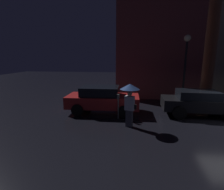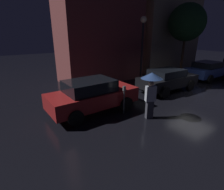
% 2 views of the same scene
% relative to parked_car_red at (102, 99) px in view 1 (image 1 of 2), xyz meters
% --- Properties ---
extents(building_facade_left, '(6.46, 3.00, 10.24)m').
position_rel_parked_car_red_xyz_m(building_facade_left, '(3.69, 5.20, 4.30)').
color(building_facade_left, brown).
rests_on(building_facade_left, ground).
extents(parked_car_red, '(4.32, 2.04, 1.57)m').
position_rel_parked_car_red_xyz_m(parked_car_red, '(0.00, 0.00, 0.00)').
color(parked_car_red, maroon).
rests_on(parked_car_red, ground).
extents(parked_car_black, '(4.19, 1.93, 1.45)m').
position_rel_parked_car_red_xyz_m(parked_car_black, '(5.59, 0.02, -0.04)').
color(parked_car_black, black).
rests_on(parked_car_black, ground).
extents(pedestrian_with_umbrella, '(0.92, 0.92, 2.09)m').
position_rel_parked_car_red_xyz_m(pedestrian_with_umbrella, '(1.69, -2.14, 0.74)').
color(pedestrian_with_umbrella, '#383842').
rests_on(pedestrian_with_umbrella, ground).
extents(parking_meter, '(0.12, 0.10, 1.35)m').
position_rel_parked_car_red_xyz_m(parking_meter, '(1.06, -1.10, 0.01)').
color(parking_meter, '#4C5154').
rests_on(parking_meter, ground).
extents(street_lamp_near, '(0.43, 0.43, 4.72)m').
position_rel_parked_car_red_xyz_m(street_lamp_near, '(5.27, 2.21, 2.48)').
color(street_lamp_near, black).
rests_on(street_lamp_near, ground).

